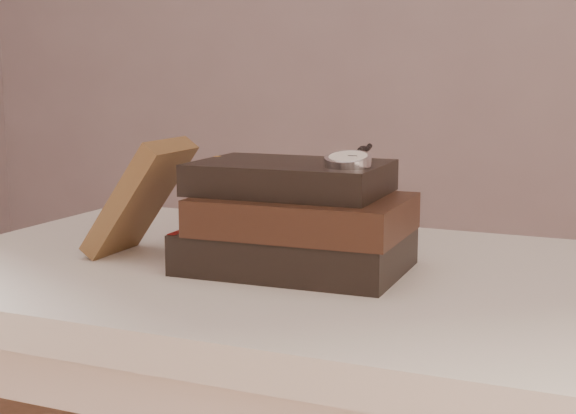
% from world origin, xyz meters
% --- Properties ---
extents(table, '(1.00, 0.60, 0.75)m').
position_xyz_m(table, '(0.00, 0.35, 0.66)').
color(table, beige).
rests_on(table, ground).
extents(book_stack, '(0.27, 0.19, 0.13)m').
position_xyz_m(book_stack, '(-0.02, 0.33, 0.81)').
color(book_stack, black).
rests_on(book_stack, table).
extents(journal, '(0.12, 0.11, 0.15)m').
position_xyz_m(journal, '(-0.24, 0.32, 0.83)').
color(journal, '#49311C').
rests_on(journal, table).
extents(pocket_watch, '(0.06, 0.16, 0.02)m').
position_xyz_m(pocket_watch, '(0.04, 0.32, 0.89)').
color(pocket_watch, silver).
rests_on(pocket_watch, book_stack).
extents(eyeglasses, '(0.11, 0.13, 0.05)m').
position_xyz_m(eyeglasses, '(-0.12, 0.41, 0.82)').
color(eyeglasses, silver).
rests_on(eyeglasses, book_stack).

